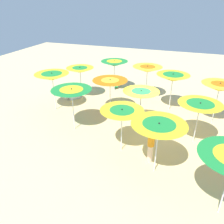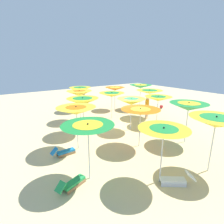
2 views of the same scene
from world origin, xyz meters
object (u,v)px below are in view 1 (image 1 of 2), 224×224
(beach_umbrella_1, at_px, (220,87))
(beach_umbrella_4, at_px, (114,64))
(lounger_2, at_px, (74,96))
(beach_umbrella_7, at_px, (141,95))
(lounger_0, at_px, (145,91))
(beach_umbrella_13, at_px, (72,93))
(lounger_1, at_px, (116,85))
(beach_umbrella_12, at_px, (122,113))
(beach_umbrella_3, at_px, (147,69))
(beach_umbrella_11, at_px, (159,127))
(beachgoer_0, at_px, (151,143))
(beach_umbrella_6, at_px, (200,107))
(beach_umbrella_9, at_px, (80,70))
(beach_umbrella_2, at_px, (173,78))
(beach_umbrella_14, at_px, (52,77))
(beach_umbrella_8, at_px, (110,83))

(beach_umbrella_1, xyz_separation_m, beach_umbrella_4, (2.98, 7.13, -0.08))
(lounger_2, bearing_deg, beach_umbrella_7, -76.81)
(beach_umbrella_1, relative_size, lounger_0, 2.04)
(beach_umbrella_13, height_order, lounger_2, beach_umbrella_13)
(lounger_1, bearing_deg, beach_umbrella_13, -20.21)
(beach_umbrella_12, bearing_deg, beach_umbrella_1, -44.48)
(beach_umbrella_3, bearing_deg, beach_umbrella_11, -165.21)
(beach_umbrella_13, bearing_deg, beach_umbrella_12, -108.23)
(beach_umbrella_1, xyz_separation_m, lounger_2, (0.42, 9.38, -2.04))
(lounger_0, xyz_separation_m, beachgoer_0, (-7.90, -1.93, 0.80))
(beach_umbrella_6, bearing_deg, beach_umbrella_9, 67.80)
(lounger_0, distance_m, lounger_2, 5.41)
(beach_umbrella_4, distance_m, beach_umbrella_6, 8.22)
(beach_umbrella_2, xyz_separation_m, beach_umbrella_13, (-4.30, 4.71, -0.01))
(beach_umbrella_9, height_order, beach_umbrella_14, beach_umbrella_14)
(beach_umbrella_9, bearing_deg, beach_umbrella_14, 162.44)
(beach_umbrella_1, distance_m, lounger_2, 9.61)
(lounger_1, bearing_deg, beach_umbrella_12, 0.59)
(beach_umbrella_11, bearing_deg, beach_umbrella_13, 67.87)
(beach_umbrella_2, height_order, beach_umbrella_8, beach_umbrella_2)
(lounger_0, relative_size, beachgoer_0, 0.66)
(beach_umbrella_2, height_order, lounger_2, beach_umbrella_2)
(beach_umbrella_2, distance_m, beachgoer_0, 5.85)
(beach_umbrella_6, height_order, beach_umbrella_8, beach_umbrella_6)
(beach_umbrella_14, distance_m, beachgoer_0, 7.68)
(beach_umbrella_4, bearing_deg, beach_umbrella_1, -112.70)
(lounger_0, bearing_deg, beach_umbrella_9, -62.13)
(beach_umbrella_6, xyz_separation_m, beach_umbrella_11, (-2.84, 1.50, 0.16))
(lounger_0, height_order, beachgoer_0, beachgoer_0)
(beach_umbrella_7, distance_m, beach_umbrella_11, 3.61)
(beach_umbrella_3, xyz_separation_m, beach_umbrella_8, (-2.99, 1.67, -0.16))
(beach_umbrella_1, bearing_deg, beachgoer_0, 149.62)
(beach_umbrella_11, distance_m, beachgoer_0, 1.35)
(beach_umbrella_7, height_order, lounger_2, beach_umbrella_7)
(beach_umbrella_6, xyz_separation_m, beach_umbrella_13, (-0.87, 6.35, 0.15))
(beach_umbrella_4, xyz_separation_m, beach_umbrella_8, (-3.70, -1.00, -0.14))
(beach_umbrella_6, bearing_deg, beach_umbrella_7, 81.07)
(beach_umbrella_2, relative_size, beach_umbrella_14, 0.97)
(beach_umbrella_3, xyz_separation_m, beachgoer_0, (-7.01, -1.68, -1.18))
(beach_umbrella_3, height_order, beach_umbrella_12, beach_umbrella_3)
(beach_umbrella_8, xyz_separation_m, beach_umbrella_12, (-3.61, -1.88, -0.01))
(beach_umbrella_4, xyz_separation_m, beach_umbrella_7, (-4.97, -3.20, -0.13))
(beach_umbrella_4, relative_size, beach_umbrella_9, 1.03)
(beach_umbrella_1, relative_size, lounger_2, 1.98)
(beach_umbrella_1, height_order, beachgoer_0, beach_umbrella_1)
(beach_umbrella_4, xyz_separation_m, beach_umbrella_13, (-6.30, 0.19, 0.01))
(beach_umbrella_7, relative_size, lounger_0, 1.87)
(beach_umbrella_4, xyz_separation_m, beach_umbrella_14, (-4.52, 2.51, 0.10))
(beach_umbrella_12, bearing_deg, beach_umbrella_4, 21.49)
(beach_umbrella_3, height_order, beach_umbrella_14, beach_umbrella_14)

